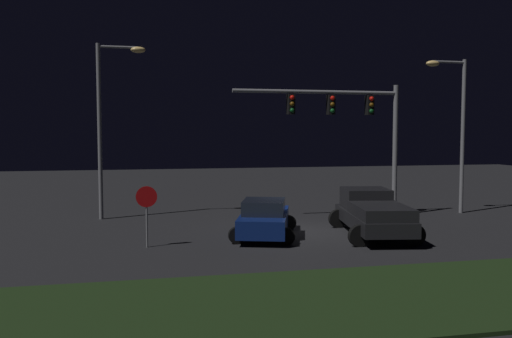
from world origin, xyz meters
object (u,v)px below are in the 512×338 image
object	(u,v)px
pickup_truck	(372,211)
car_sedan	(264,218)
street_lamp_right	(456,117)
stop_sign	(147,205)
traffic_signal_gantry	(349,117)
street_lamp_left	(109,110)

from	to	relation	value
pickup_truck	car_sedan	distance (m)	4.38
street_lamp_right	stop_sign	size ratio (longest dim) A/B	3.54
traffic_signal_gantry	stop_sign	xyz separation A→B (m)	(-9.74, -4.85, -3.34)
car_sedan	street_lamp_right	distance (m)	12.44
traffic_signal_gantry	stop_sign	size ratio (longest dim) A/B	3.73
traffic_signal_gantry	street_lamp_left	xyz separation A→B (m)	(-11.40, 2.05, 0.32)
street_lamp_left	stop_sign	world-z (taller)	street_lamp_left
traffic_signal_gantry	street_lamp_right	world-z (taller)	street_lamp_right
street_lamp_left	street_lamp_right	size ratio (longest dim) A/B	1.06
street_lamp_right	car_sedan	bearing A→B (deg)	-159.97
pickup_truck	traffic_signal_gantry	bearing A→B (deg)	-0.63
street_lamp_right	stop_sign	distance (m)	16.73
car_sedan	traffic_signal_gantry	world-z (taller)	traffic_signal_gantry
street_lamp_left	pickup_truck	bearing A→B (deg)	-31.53
car_sedan	street_lamp_left	size ratio (longest dim) A/B	0.57
stop_sign	street_lamp_left	bearing A→B (deg)	103.52
car_sedan	traffic_signal_gantry	bearing A→B (deg)	-35.71
pickup_truck	street_lamp_right	bearing A→B (deg)	-45.62
car_sedan	stop_sign	bearing A→B (deg)	119.84
stop_sign	car_sedan	bearing A→B (deg)	12.35
stop_sign	street_lamp_right	bearing A→B (deg)	17.83
street_lamp_left	street_lamp_right	world-z (taller)	street_lamp_left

